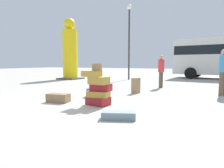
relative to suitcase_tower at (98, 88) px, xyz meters
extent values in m
plane|color=#ADA89E|center=(-0.38, 0.33, -0.50)|extent=(80.00, 80.00, 0.00)
cube|color=maroon|center=(-0.02, 0.03, -0.38)|extent=(0.73, 0.55, 0.25)
cube|color=#B28C33|center=(0.02, 0.00, -0.17)|extent=(0.67, 0.49, 0.17)
cube|color=maroon|center=(0.06, 0.07, 0.02)|extent=(0.61, 0.44, 0.21)
cube|color=#B28C33|center=(0.07, -0.07, 0.23)|extent=(0.58, 0.41, 0.21)
cube|color=#B28C33|center=(-0.16, -0.08, 0.42)|extent=(0.52, 0.34, 0.17)
cylinder|color=olive|center=(-0.03, 0.00, 0.61)|extent=(0.29, 0.29, 0.21)
cube|color=gray|center=(1.15, -1.06, -0.42)|extent=(0.80, 0.57, 0.17)
cube|color=olive|center=(0.17, 2.71, -0.19)|extent=(0.28, 0.38, 0.63)
cube|color=olive|center=(-1.34, -0.20, -0.37)|extent=(0.74, 0.46, 0.27)
cube|color=#334F99|center=(-0.78, 1.20, -0.35)|extent=(0.78, 0.63, 0.31)
cylinder|color=brown|center=(0.67, 5.10, -0.11)|extent=(0.12, 0.12, 0.79)
cylinder|color=brown|center=(0.64, 4.88, -0.11)|extent=(0.12, 0.12, 0.79)
cylinder|color=red|center=(0.66, 4.99, 0.59)|extent=(0.30, 0.30, 0.61)
sphere|color=tan|center=(0.66, 4.99, 1.01)|extent=(0.22, 0.22, 0.22)
cylinder|color=brown|center=(3.36, 3.71, -0.06)|extent=(0.12, 0.12, 0.88)
cylinder|color=brown|center=(3.24, 3.53, -0.06)|extent=(0.12, 0.12, 0.88)
cylinder|color=#338CCC|center=(3.30, 3.62, 0.70)|extent=(0.30, 0.30, 0.64)
sphere|color=tan|center=(3.30, 3.62, 1.13)|extent=(0.22, 0.22, 0.22)
cylinder|color=yellow|center=(-6.91, 7.39, 1.37)|extent=(1.12, 1.12, 3.74)
sphere|color=yellow|center=(-6.91, 7.39, 3.67)|extent=(0.87, 0.87, 0.87)
cube|color=#4C4C4C|center=(-6.91, 7.39, -0.45)|extent=(1.57, 1.57, 0.10)
cylinder|color=black|center=(1.66, 14.23, -0.05)|extent=(0.92, 0.34, 0.90)
cylinder|color=black|center=(1.39, 11.74, -0.05)|extent=(0.92, 0.34, 0.90)
cylinder|color=#333338|center=(-2.65, 8.89, 2.07)|extent=(0.12, 0.12, 5.15)
sphere|color=#F2F2CC|center=(-2.65, 8.89, 4.77)|extent=(0.36, 0.36, 0.36)
camera|label=1|loc=(2.96, -4.94, 0.72)|focal=32.01mm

